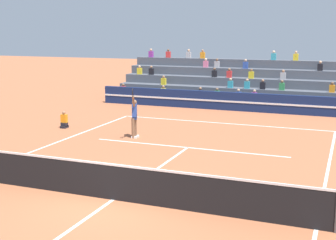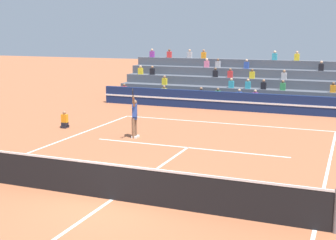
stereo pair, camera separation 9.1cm
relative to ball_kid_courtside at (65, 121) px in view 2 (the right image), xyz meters
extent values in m
plane|color=#AD603D|center=(6.91, -7.91, -0.33)|extent=(120.00, 120.00, 0.00)
cube|color=white|center=(6.91, 3.99, -0.33)|extent=(11.00, 0.10, 0.01)
cube|color=white|center=(12.41, -7.91, -0.33)|extent=(0.10, 23.80, 0.01)
cube|color=white|center=(6.91, -1.48, -0.33)|extent=(8.25, 0.10, 0.01)
cube|color=white|center=(6.91, -7.91, -0.33)|extent=(0.10, 12.85, 0.01)
cylinder|color=slate|center=(12.86, -7.91, 0.22)|extent=(0.10, 0.10, 1.10)
cube|color=black|center=(6.91, -7.91, 0.17)|extent=(11.90, 0.02, 1.00)
cube|color=white|center=(6.91, -7.91, 0.70)|extent=(11.90, 0.04, 0.06)
cube|color=navy|center=(6.91, 7.99, 0.22)|extent=(18.00, 0.24, 1.10)
cube|color=white|center=(6.91, 7.86, 0.22)|extent=(18.00, 0.02, 0.10)
cube|color=#4C515B|center=(6.91, 9.26, -0.06)|extent=(17.75, 0.95, 0.55)
cube|color=black|center=(4.08, 9.09, 0.44)|extent=(0.32, 0.22, 0.44)
sphere|color=#9E7051|center=(4.08, 9.09, 0.76)|extent=(0.18, 0.18, 0.18)
cube|color=#338C4C|center=(5.17, 9.09, 0.44)|extent=(0.32, 0.22, 0.44)
sphere|color=brown|center=(5.17, 9.09, 0.76)|extent=(0.18, 0.18, 0.18)
cube|color=#2D4CA5|center=(6.53, 9.09, 0.44)|extent=(0.32, 0.22, 0.44)
sphere|color=tan|center=(6.53, 9.09, 0.76)|extent=(0.18, 0.18, 0.18)
cube|color=red|center=(-1.37, 9.09, 0.44)|extent=(0.32, 0.22, 0.44)
sphere|color=brown|center=(-1.37, 9.09, 0.76)|extent=(0.18, 0.18, 0.18)
cube|color=yellow|center=(1.55, 9.09, 0.44)|extent=(0.32, 0.22, 0.44)
sphere|color=#9E7051|center=(1.55, 9.09, 0.76)|extent=(0.18, 0.18, 0.18)
cube|color=purple|center=(7.52, 9.09, 0.44)|extent=(0.32, 0.22, 0.44)
sphere|color=tan|center=(7.52, 9.09, 0.76)|extent=(0.18, 0.18, 0.18)
cube|color=#4C515B|center=(6.91, 10.21, 0.22)|extent=(17.75, 0.95, 1.10)
cube|color=orange|center=(11.91, 10.04, 0.99)|extent=(0.32, 0.22, 0.44)
sphere|color=brown|center=(11.91, 10.04, 1.31)|extent=(0.18, 0.18, 0.18)
cube|color=teal|center=(6.85, 10.04, 0.99)|extent=(0.32, 0.22, 0.44)
sphere|color=tan|center=(6.85, 10.04, 1.31)|extent=(0.18, 0.18, 0.18)
cube|color=black|center=(7.83, 10.04, 0.99)|extent=(0.32, 0.22, 0.44)
sphere|color=#9E7051|center=(7.83, 10.04, 1.31)|extent=(0.18, 0.18, 0.18)
cube|color=yellow|center=(1.19, 10.04, 0.99)|extent=(0.32, 0.22, 0.44)
sphere|color=#9E7051|center=(1.19, 10.04, 1.31)|extent=(0.18, 0.18, 0.18)
cube|color=teal|center=(5.78, 10.04, 0.99)|extent=(0.32, 0.22, 0.44)
sphere|color=tan|center=(5.78, 10.04, 1.31)|extent=(0.18, 0.18, 0.18)
cube|color=#338C4C|center=(9.01, 10.04, 0.99)|extent=(0.32, 0.22, 0.44)
sphere|color=brown|center=(9.01, 10.04, 1.31)|extent=(0.18, 0.18, 0.18)
cube|color=#4C515B|center=(6.91, 11.16, 0.49)|extent=(17.75, 0.95, 1.65)
cube|color=#B2B2B7|center=(8.92, 10.99, 1.54)|extent=(0.32, 0.22, 0.44)
sphere|color=#9E7051|center=(8.92, 10.99, 1.86)|extent=(0.18, 0.18, 0.18)
cube|color=yellow|center=(6.90, 10.99, 1.54)|extent=(0.32, 0.22, 0.44)
sphere|color=brown|center=(6.90, 10.99, 1.86)|extent=(0.18, 0.18, 0.18)
cube|color=red|center=(5.45, 10.99, 1.54)|extent=(0.32, 0.22, 0.44)
sphere|color=brown|center=(5.45, 10.99, 1.86)|extent=(0.18, 0.18, 0.18)
cube|color=black|center=(-0.12, 10.99, 1.54)|extent=(0.32, 0.22, 0.44)
sphere|color=#9E7051|center=(-0.12, 10.99, 1.86)|extent=(0.18, 0.18, 0.18)
cube|color=yellow|center=(-1.03, 10.99, 1.54)|extent=(0.32, 0.22, 0.44)
sphere|color=tan|center=(-1.03, 10.99, 1.86)|extent=(0.18, 0.18, 0.18)
cube|color=black|center=(4.44, 10.99, 1.54)|extent=(0.32, 0.22, 0.44)
sphere|color=brown|center=(4.44, 10.99, 1.86)|extent=(0.18, 0.18, 0.18)
cube|color=#4C515B|center=(6.91, 12.11, 0.77)|extent=(17.75, 0.95, 2.20)
cube|color=pink|center=(3.55, 11.94, 2.09)|extent=(0.32, 0.22, 0.44)
sphere|color=beige|center=(3.55, 11.94, 2.41)|extent=(0.18, 0.18, 0.18)
cube|color=#B2B2B7|center=(4.34, 11.94, 2.09)|extent=(0.32, 0.22, 0.44)
sphere|color=brown|center=(4.34, 11.94, 2.41)|extent=(0.18, 0.18, 0.18)
cube|color=#2D4CA5|center=(6.31, 11.94, 2.09)|extent=(0.32, 0.22, 0.44)
sphere|color=tan|center=(6.31, 11.94, 2.41)|extent=(0.18, 0.18, 0.18)
cube|color=black|center=(11.05, 11.94, 2.09)|extent=(0.32, 0.22, 0.44)
sphere|color=tan|center=(11.05, 11.94, 2.41)|extent=(0.18, 0.18, 0.18)
cube|color=#4C515B|center=(6.91, 13.06, 1.04)|extent=(17.75, 0.95, 2.75)
cube|color=orange|center=(3.02, 12.89, 2.64)|extent=(0.32, 0.22, 0.44)
sphere|color=#9E7051|center=(3.02, 12.89, 2.96)|extent=(0.18, 0.18, 0.18)
cube|color=teal|center=(7.98, 12.89, 2.64)|extent=(0.32, 0.22, 0.44)
sphere|color=beige|center=(7.98, 12.89, 2.96)|extent=(0.18, 0.18, 0.18)
cube|color=yellow|center=(9.43, 12.89, 2.64)|extent=(0.32, 0.22, 0.44)
sphere|color=tan|center=(9.43, 12.89, 2.96)|extent=(0.18, 0.18, 0.18)
cube|color=purple|center=(-0.97, 12.89, 2.64)|extent=(0.32, 0.22, 0.44)
sphere|color=tan|center=(-0.97, 12.89, 2.96)|extent=(0.18, 0.18, 0.18)
cube|color=red|center=(0.41, 12.89, 2.64)|extent=(0.32, 0.22, 0.44)
sphere|color=brown|center=(0.41, 12.89, 2.96)|extent=(0.18, 0.18, 0.18)
cube|color=#B2B2B7|center=(1.97, 12.89, 2.64)|extent=(0.32, 0.22, 0.44)
sphere|color=tan|center=(1.97, 12.89, 2.96)|extent=(0.18, 0.18, 0.18)
cube|color=black|center=(0.00, 0.00, -0.27)|extent=(0.28, 0.36, 0.12)
cube|color=black|center=(0.00, 0.00, -0.15)|extent=(0.28, 0.24, 0.18)
cube|color=orange|center=(0.00, 0.00, 0.14)|extent=(0.30, 0.18, 0.40)
sphere|color=#9E7051|center=(0.00, 0.00, 0.43)|extent=(0.17, 0.17, 0.17)
cylinder|color=brown|center=(4.10, -0.53, 0.12)|extent=(0.14, 0.14, 0.90)
cylinder|color=brown|center=(4.10, -0.77, 0.12)|extent=(0.14, 0.14, 0.90)
cube|color=navy|center=(4.12, -0.63, 0.61)|extent=(0.30, 0.37, 0.20)
cube|color=#2D4CA5|center=(4.12, -0.63, 0.91)|extent=(0.31, 0.41, 0.56)
sphere|color=brown|center=(4.12, -0.63, 1.27)|extent=(0.22, 0.22, 0.22)
cube|color=white|center=(4.14, -0.52, -0.29)|extent=(0.29, 0.20, 0.09)
cube|color=white|center=(4.14, -0.75, -0.29)|extent=(0.29, 0.20, 0.09)
cylinder|color=brown|center=(4.03, -0.41, 0.85)|extent=(0.09, 0.09, 0.56)
cylinder|color=brown|center=(4.26, -1.01, 1.37)|extent=(0.24, 0.44, 0.53)
cylinder|color=black|center=(4.35, -1.24, 1.68)|extent=(0.09, 0.16, 0.19)
torus|color=black|center=(4.39, -1.34, 1.83)|extent=(0.18, 0.41, 0.43)
sphere|color=#C6DB33|center=(6.37, -6.47, -0.30)|extent=(0.07, 0.07, 0.07)
camera|label=1|loc=(12.95, -19.00, 4.38)|focal=50.00mm
camera|label=2|loc=(13.03, -18.97, 4.38)|focal=50.00mm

